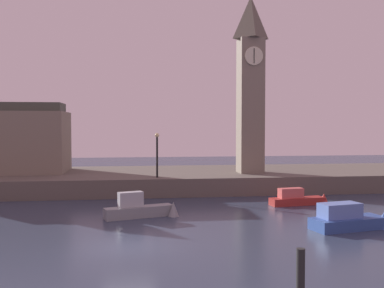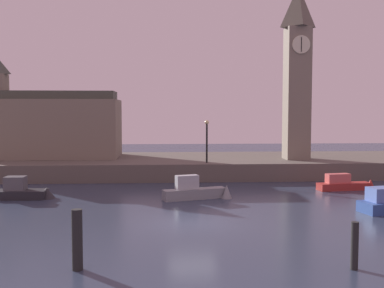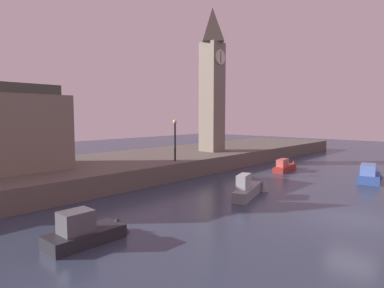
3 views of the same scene
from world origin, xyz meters
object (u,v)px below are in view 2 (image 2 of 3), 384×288
Objects in this scene: clock_tower at (297,70)px; mooring_post_left at (77,240)px; boat_barge_dark at (27,192)px; boat_cruiser_grey at (199,191)px; mooring_post_right at (355,246)px; parliament_hall at (50,125)px; streetlamp at (207,136)px; boat_dinghy_red at (348,184)px.

mooring_post_left is (-15.35, -25.00, -8.54)m from clock_tower.
mooring_post_left is at bearing -67.39° from boat_barge_dark.
clock_tower reaches higher than boat_cruiser_grey.
clock_tower is 27.50m from mooring_post_right.
mooring_post_right is at bearing -57.83° from parliament_hall.
streetlamp reaches higher than boat_barge_dark.
boat_dinghy_red is (11.53, 2.98, -0.11)m from boat_cruiser_grey.
parliament_hall is 15.67m from streetlamp.
boat_cruiser_grey reaches higher than boat_dinghy_red.
mooring_post_right is 18.61m from boat_dinghy_red.
clock_tower is 17.51m from boat_cruiser_grey.
parliament_hall is 3.13× the size of boat_barge_dark.
mooring_post_right reaches higher than boat_dinghy_red.
boat_cruiser_grey is at bearing -3.98° from boat_barge_dark.
mooring_post_right is (3.44, -22.92, -2.89)m from streetlamp.
boat_cruiser_grey is at bearing -131.27° from clock_tower.
parliament_hall reaches higher than boat_dinghy_red.
mooring_post_left is at bearing -135.46° from boat_dinghy_red.
clock_tower is 25.54m from boat_barge_dark.
clock_tower reaches higher than mooring_post_left.
clock_tower is 3.95× the size of boat_barge_dark.
mooring_post_left reaches higher than boat_barge_dark.
clock_tower reaches higher than parliament_hall.
parliament_hall reaches higher than mooring_post_left.
mooring_post_left is 23.92m from boat_dinghy_red.
streetlamp is (14.57, -5.72, -0.84)m from parliament_hall.
parliament_hall is 2.55× the size of boat_cruiser_grey.
mooring_post_left is at bearing -107.01° from streetlamp.
clock_tower reaches higher than boat_dinghy_red.
streetlamp is 12.11m from boat_dinghy_red.
parliament_hall is at bearing 96.98° from boat_barge_dark.
streetlamp is at bearing -162.73° from clock_tower.
boat_dinghy_red is (6.76, 17.33, -0.49)m from mooring_post_right.
mooring_post_right is at bearing -71.60° from boat_cruiser_grey.
mooring_post_left reaches higher than mooring_post_right.
mooring_post_right is at bearing -42.81° from boat_barge_dark.
streetlamp is at bearing -21.42° from parliament_hall.
mooring_post_right reaches higher than boat_barge_dark.
boat_barge_dark is (-11.59, 0.81, -0.05)m from boat_cruiser_grey.
boat_cruiser_grey is (-4.77, 14.35, -0.38)m from mooring_post_right.
mooring_post_right is at bearing -3.12° from mooring_post_left.
parliament_hall is 29.33m from mooring_post_left.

